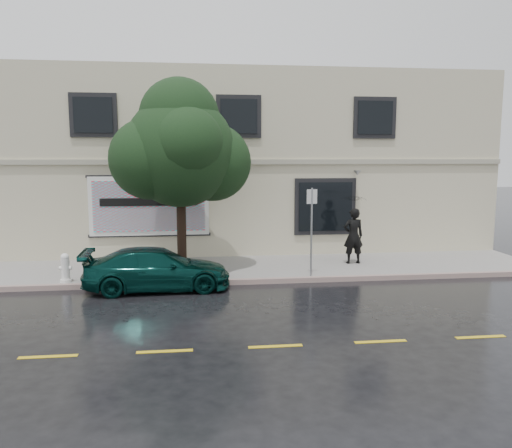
{
  "coord_description": "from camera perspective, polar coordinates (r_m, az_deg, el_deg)",
  "views": [
    {
      "loc": [
        -1.53,
        -13.0,
        3.81
      ],
      "look_at": [
        0.29,
        2.2,
        1.72
      ],
      "focal_mm": 35.0,
      "sensor_mm": 36.0,
      "label": 1
    }
  ],
  "objects": [
    {
      "name": "road_marking",
      "position": [
        10.34,
        2.23,
        -13.79
      ],
      "size": [
        19.0,
        0.12,
        0.01
      ],
      "primitive_type": "cube",
      "color": "gold",
      "rests_on": "ground"
    },
    {
      "name": "fire_hydrant",
      "position": [
        15.63,
        -20.95,
        -4.72
      ],
      "size": [
        0.35,
        0.33,
        0.85
      ],
      "rotation": [
        0.0,
        0.0,
        -0.18
      ],
      "color": "white",
      "rests_on": "sidewalk"
    },
    {
      "name": "sign_pole",
      "position": [
        15.24,
        6.37,
        0.03
      ],
      "size": [
        0.33,
        0.08,
        2.7
      ],
      "rotation": [
        0.0,
        0.0,
        0.18
      ],
      "color": "gray",
      "rests_on": "sidewalk"
    },
    {
      "name": "car",
      "position": [
        14.6,
        -11.23,
        -5.06
      ],
      "size": [
        4.21,
        2.0,
        1.2
      ],
      "primitive_type": "imported",
      "rotation": [
        0.0,
        0.0,
        1.61
      ],
      "color": "#072E2A",
      "rests_on": "ground"
    },
    {
      "name": "street_tree",
      "position": [
        15.62,
        -8.68,
        8.13
      ],
      "size": [
        3.41,
        3.41,
        5.5
      ],
      "color": "black",
      "rests_on": "sidewalk"
    },
    {
      "name": "building",
      "position": [
        22.05,
        -2.86,
        6.96
      ],
      "size": [
        20.0,
        8.12,
        7.0
      ],
      "color": "beige",
      "rests_on": "ground"
    },
    {
      "name": "billboard",
      "position": [
        18.08,
        -12.09,
        2.03
      ],
      "size": [
        4.3,
        0.16,
        2.2
      ],
      "color": "white",
      "rests_on": "ground"
    },
    {
      "name": "sidewalk",
      "position": [
        16.74,
        -1.41,
        -5.11
      ],
      "size": [
        20.0,
        3.5,
        0.15
      ],
      "primitive_type": "cube",
      "color": "gray",
      "rests_on": "ground"
    },
    {
      "name": "curb",
      "position": [
        15.05,
        -0.78,
        -6.59
      ],
      "size": [
        20.0,
        0.18,
        0.16
      ],
      "primitive_type": "cube",
      "color": "gray",
      "rests_on": "ground"
    },
    {
      "name": "pedestrian",
      "position": [
        17.34,
        11.06,
        -1.34
      ],
      "size": [
        0.7,
        0.47,
        1.91
      ],
      "primitive_type": "imported",
      "rotation": [
        0.0,
        0.0,
        3.16
      ],
      "color": "black",
      "rests_on": "sidewalk"
    },
    {
      "name": "umbrella",
      "position": [
        17.19,
        11.17,
        2.9
      ],
      "size": [
        1.05,
        1.05,
        0.67
      ],
      "primitive_type": "imported",
      "rotation": [
        0.0,
        0.0,
        -0.18
      ],
      "color": "black",
      "rests_on": "pedestrian"
    },
    {
      "name": "ground",
      "position": [
        13.63,
        -0.1,
        -8.44
      ],
      "size": [
        90.0,
        90.0,
        0.0
      ],
      "primitive_type": "plane",
      "color": "black",
      "rests_on": "ground"
    }
  ]
}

